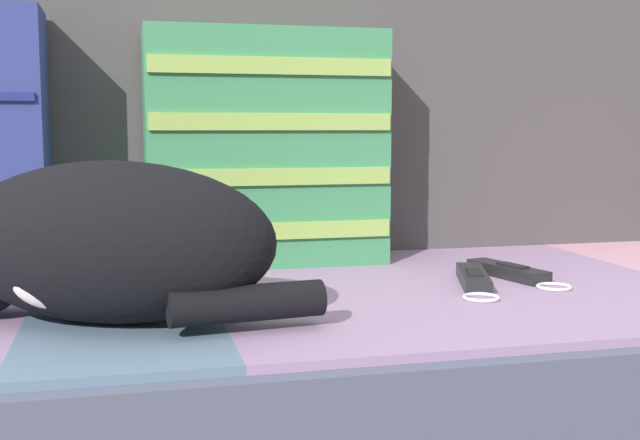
{
  "coord_description": "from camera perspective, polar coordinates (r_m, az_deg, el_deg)",
  "views": [
    {
      "loc": [
        -0.11,
        -0.95,
        0.6
      ],
      "look_at": [
        0.14,
        0.07,
        0.48
      ],
      "focal_mm": 45.0,
      "sensor_mm": 36.0,
      "label": 1
    }
  ],
  "objects": [
    {
      "name": "couch",
      "position": [
        1.17,
        -7.99,
        -14.06
      ],
      "size": [
        1.89,
        0.81,
        0.38
      ],
      "color": "brown",
      "rests_on": "ground_plane"
    },
    {
      "name": "sofa_backrest",
      "position": [
        1.43,
        -9.7,
        8.25
      ],
      "size": [
        1.86,
        0.14,
        0.53
      ],
      "color": "#474242",
      "rests_on": "couch"
    },
    {
      "name": "throw_pillow_striped",
      "position": [
        1.3,
        -3.87,
        5.11
      ],
      "size": [
        0.38,
        0.14,
        0.38
      ],
      "color": "#3D8956",
      "rests_on": "couch"
    },
    {
      "name": "sleeping_cat",
      "position": [
        0.94,
        -15.34,
        -1.82
      ],
      "size": [
        0.44,
        0.32,
        0.18
      ],
      "color": "black",
      "rests_on": "couch"
    },
    {
      "name": "game_remote_near",
      "position": [
        1.22,
        13.42,
        -3.64
      ],
      "size": [
        0.09,
        0.2,
        0.02
      ],
      "color": "black",
      "rests_on": "couch"
    },
    {
      "name": "game_remote_far",
      "position": [
        1.15,
        10.89,
        -4.16
      ],
      "size": [
        0.11,
        0.21,
        0.02
      ],
      "color": "black",
      "rests_on": "couch"
    }
  ]
}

